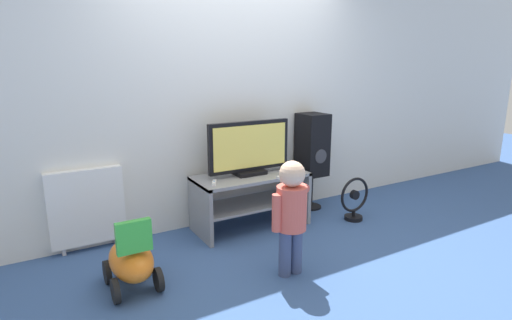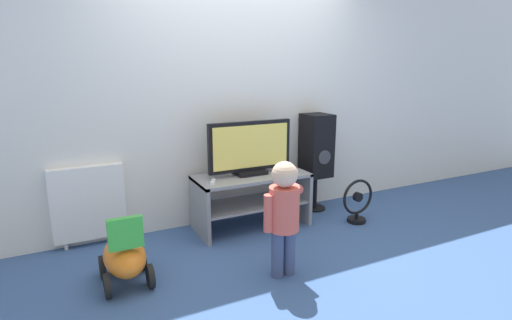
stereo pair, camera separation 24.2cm
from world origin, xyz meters
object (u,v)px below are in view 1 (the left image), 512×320
floor_fan (354,201)px  radiator (87,207)px  speaker_tower (312,147)px  ride_on_toy (131,260)px  remote_primary (214,183)px  game_console (289,169)px  television (249,149)px  child (291,208)px

floor_fan → radiator: size_ratio=0.63×
speaker_tower → floor_fan: 0.74m
ride_on_toy → speaker_tower: bearing=17.7°
speaker_tower → ride_on_toy: (-2.15, -0.68, -0.49)m
floor_fan → ride_on_toy: ride_on_toy is taller
remote_primary → radiator: (-1.03, 0.36, -0.16)m
game_console → radiator: radiator is taller
game_console → ride_on_toy: bearing=-163.9°
floor_fan → radiator: 2.57m
television → radiator: (-1.46, 0.24, -0.40)m
radiator → child: bearing=-43.8°
ride_on_toy → radiator: size_ratio=0.78×
floor_fan → remote_primary: bearing=168.7°
child → speaker_tower: (1.05, 1.08, 0.17)m
television → game_console: 0.48m
television → remote_primary: bearing=-164.5°
speaker_tower → ride_on_toy: bearing=-162.3°
television → ride_on_toy: size_ratio=1.52×
television → floor_fan: television is taller
radiator → television: bearing=-9.3°
radiator → floor_fan: bearing=-14.7°
game_console → ride_on_toy: game_console is taller
speaker_tower → radiator: (-2.31, 0.13, -0.31)m
floor_fan → ride_on_toy: size_ratio=0.81×
floor_fan → television: bearing=158.0°
remote_primary → ride_on_toy: size_ratio=0.23×
ride_on_toy → remote_primary: bearing=27.8°
remote_primary → game_console: bearing=2.6°
speaker_tower → floor_fan: speaker_tower is taller
game_console → television: bearing=168.8°
radiator → ride_on_toy: bearing=-78.4°
game_console → floor_fan: bearing=-28.7°
remote_primary → child: size_ratio=0.15×
remote_primary → ride_on_toy: 1.03m
floor_fan → child: bearing=-154.9°
remote_primary → ride_on_toy: bearing=-152.2°
ride_on_toy → floor_fan: bearing=4.1°
television → speaker_tower: 0.86m
speaker_tower → ride_on_toy: speaker_tower is taller
child → speaker_tower: speaker_tower is taller
remote_primary → ride_on_toy: (-0.86, -0.45, -0.33)m
game_console → floor_fan: size_ratio=0.41×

